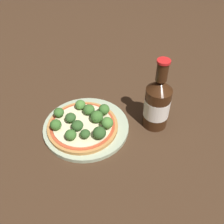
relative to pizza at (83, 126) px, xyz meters
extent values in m
plane|color=#3D2819|center=(-0.01, 0.03, -0.02)|extent=(3.00, 3.00, 0.00)
cylinder|color=#A3B293|center=(0.00, 0.01, -0.01)|extent=(0.24, 0.24, 0.01)
cylinder|color=#B77F42|center=(0.00, 0.00, 0.00)|extent=(0.20, 0.20, 0.01)
cylinder|color=#B74728|center=(0.00, 0.00, 0.00)|extent=(0.18, 0.18, 0.00)
cylinder|color=beige|center=(0.00, 0.00, 0.01)|extent=(0.16, 0.16, 0.00)
cylinder|color=#6B8E51|center=(0.03, -0.04, 0.01)|extent=(0.01, 0.01, 0.01)
ellipsoid|color=#2D5123|center=(0.03, -0.04, 0.02)|extent=(0.03, 0.03, 0.02)
cylinder|color=#6B8E51|center=(0.00, 0.04, 0.01)|extent=(0.01, 0.01, 0.01)
ellipsoid|color=#386628|center=(0.00, 0.04, 0.02)|extent=(0.03, 0.03, 0.03)
cylinder|color=#6B8E51|center=(0.04, 0.06, 0.01)|extent=(0.01, 0.01, 0.01)
ellipsoid|color=#386628|center=(0.04, 0.06, 0.03)|extent=(0.03, 0.03, 0.03)
cylinder|color=#6B8E51|center=(-0.06, -0.04, 0.01)|extent=(0.01, 0.01, 0.01)
ellipsoid|color=#386628|center=(-0.06, -0.04, 0.02)|extent=(0.03, 0.03, 0.03)
cylinder|color=#6B8E51|center=(0.03, 0.02, 0.01)|extent=(0.01, 0.01, 0.01)
ellipsoid|color=#386628|center=(0.03, 0.02, 0.02)|extent=(0.04, 0.04, 0.03)
cylinder|color=#6B8E51|center=(-0.07, 0.00, 0.01)|extent=(0.01, 0.01, 0.01)
ellipsoid|color=#386628|center=(-0.07, 0.00, 0.02)|extent=(0.03, 0.03, 0.02)
cylinder|color=#6B8E51|center=(-0.03, 0.06, 0.01)|extent=(0.01, 0.01, 0.01)
ellipsoid|color=#477A33|center=(-0.03, 0.06, 0.02)|extent=(0.03, 0.03, 0.03)
cylinder|color=#6B8E51|center=(-0.03, 0.00, 0.01)|extent=(0.01, 0.01, 0.01)
ellipsoid|color=#2D5123|center=(-0.03, 0.00, 0.02)|extent=(0.03, 0.03, 0.02)
cylinder|color=#6B8E51|center=(0.06, -0.03, 0.01)|extent=(0.01, 0.01, 0.01)
ellipsoid|color=#2D5123|center=(0.06, -0.03, 0.02)|extent=(0.04, 0.04, 0.03)
cylinder|color=#6B8E51|center=(0.00, -0.06, 0.01)|extent=(0.01, 0.01, 0.01)
ellipsoid|color=#386628|center=(0.00, -0.06, 0.02)|extent=(0.03, 0.03, 0.03)
cylinder|color=#6B8E51|center=(0.07, 0.01, 0.01)|extent=(0.01, 0.01, 0.01)
ellipsoid|color=#477A33|center=(0.07, 0.01, 0.03)|extent=(0.03, 0.03, 0.03)
cylinder|color=#6B8E51|center=(0.00, -0.02, 0.01)|extent=(0.01, 0.01, 0.01)
ellipsoid|color=#2D5123|center=(0.00, -0.02, 0.02)|extent=(0.03, 0.03, 0.03)
cylinder|color=#381E0F|center=(0.18, 0.10, 0.04)|extent=(0.07, 0.07, 0.12)
cylinder|color=silver|center=(0.18, 0.10, 0.05)|extent=(0.07, 0.07, 0.06)
cone|color=#381E0F|center=(0.18, 0.10, 0.12)|extent=(0.07, 0.07, 0.03)
cylinder|color=#381E0F|center=(0.18, 0.10, 0.16)|extent=(0.03, 0.03, 0.05)
cylinder|color=red|center=(0.18, 0.10, 0.19)|extent=(0.03, 0.03, 0.01)
camera|label=1|loc=(0.27, -0.43, 0.53)|focal=42.00mm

